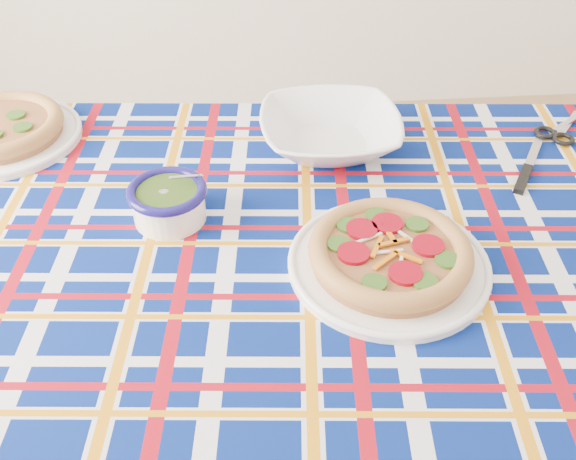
{
  "coord_description": "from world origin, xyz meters",
  "views": [
    {
      "loc": [
        -0.17,
        -0.8,
        1.53
      ],
      "look_at": [
        -0.1,
        0.05,
        0.83
      ],
      "focal_mm": 40.0,
      "sensor_mm": 36.0,
      "label": 1
    }
  ],
  "objects_px": {
    "dining_table": "(269,295)",
    "main_focaccia_plate": "(390,253)",
    "pesto_bowl": "(168,200)",
    "serving_bowl": "(330,132)"
  },
  "relations": [
    {
      "from": "main_focaccia_plate",
      "to": "serving_bowl",
      "type": "xyz_separation_m",
      "value": [
        -0.05,
        0.38,
        0.0
      ]
    },
    {
      "from": "dining_table",
      "to": "pesto_bowl",
      "type": "xyz_separation_m",
      "value": [
        -0.17,
        0.13,
        0.12
      ]
    },
    {
      "from": "dining_table",
      "to": "main_focaccia_plate",
      "type": "distance_m",
      "value": 0.23
    },
    {
      "from": "main_focaccia_plate",
      "to": "serving_bowl",
      "type": "bearing_deg",
      "value": 96.92
    },
    {
      "from": "main_focaccia_plate",
      "to": "serving_bowl",
      "type": "height_order",
      "value": "serving_bowl"
    },
    {
      "from": "main_focaccia_plate",
      "to": "pesto_bowl",
      "type": "relative_size",
      "value": 2.41
    },
    {
      "from": "main_focaccia_plate",
      "to": "serving_bowl",
      "type": "relative_size",
      "value": 1.18
    },
    {
      "from": "pesto_bowl",
      "to": "serving_bowl",
      "type": "bearing_deg",
      "value": 34.25
    },
    {
      "from": "dining_table",
      "to": "pesto_bowl",
      "type": "relative_size",
      "value": 12.63
    },
    {
      "from": "dining_table",
      "to": "serving_bowl",
      "type": "distance_m",
      "value": 0.4
    }
  ]
}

